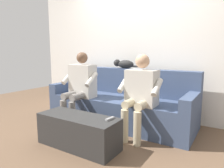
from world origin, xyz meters
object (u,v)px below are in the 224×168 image
object	(u,v)px
person_right_seated	(80,84)
coffee_table	(78,131)
cat_on_backrest	(124,64)
remote_gray	(110,119)
couch	(121,104)
person_left_seated	(140,91)

from	to	relation	value
person_right_seated	coffee_table	bearing A→B (deg)	128.57
coffee_table	cat_on_backrest	bearing A→B (deg)	-85.37
person_right_seated	remote_gray	xyz separation A→B (m)	(-0.93, 0.57, -0.25)
coffee_table	remote_gray	distance (m)	0.47
couch	person_left_seated	xyz separation A→B (m)	(-0.52, 0.41, 0.34)
person_right_seated	cat_on_backrest	distance (m)	0.88
person_left_seated	remote_gray	distance (m)	0.65
person_left_seated	person_right_seated	bearing A→B (deg)	1.70
person_left_seated	person_right_seated	size ratio (longest dim) A/B	0.98
person_left_seated	coffee_table	bearing A→B (deg)	52.72
coffee_table	person_right_seated	distance (m)	0.95
couch	person_right_seated	size ratio (longest dim) A/B	2.05
person_left_seated	cat_on_backrest	size ratio (longest dim) A/B	2.11
remote_gray	person_left_seated	bearing A→B (deg)	-3.25
cat_on_backrest	couch	bearing A→B (deg)	111.86
couch	coffee_table	world-z (taller)	couch
coffee_table	couch	bearing A→B (deg)	-90.00
couch	coffee_table	size ratio (longest dim) A/B	2.29
remote_gray	person_right_seated	bearing A→B (deg)	65.62
couch	person_left_seated	size ratio (longest dim) A/B	2.09
person_left_seated	person_right_seated	world-z (taller)	person_right_seated
coffee_table	person_left_seated	bearing A→B (deg)	-127.28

